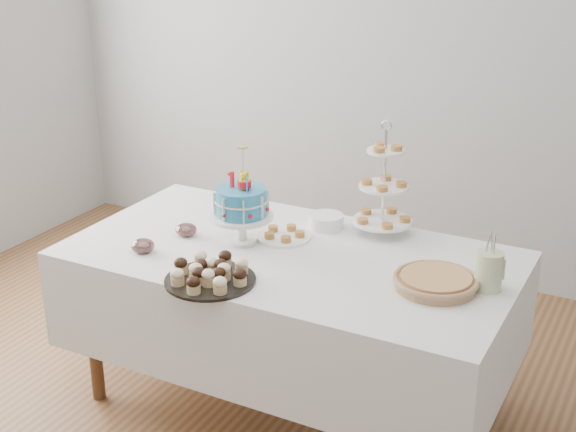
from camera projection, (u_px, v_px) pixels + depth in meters
The scene contains 11 objects.
walls at pixel (253, 139), 2.98m from camera, with size 5.04×4.04×2.70m.
table at pixel (290, 300), 3.53m from camera, with size 1.92×1.02×0.77m.
birthday_cake at pixel (242, 218), 3.50m from camera, with size 0.28×0.28×0.43m.
cupcake_tray at pixel (210, 272), 3.16m from camera, with size 0.37×0.37×0.08m.
pie at pixel (436, 281), 3.11m from camera, with size 0.34×0.34×0.05m.
tiered_stand at pixel (384, 187), 3.57m from camera, with size 0.27×0.27×0.53m.
plate_stack at pixel (326, 221), 3.69m from camera, with size 0.16×0.16×0.06m.
pastry_plate at pixel (284, 235), 3.58m from camera, with size 0.25×0.25×0.04m.
jam_bowl_a at pixel (143, 246), 3.44m from camera, with size 0.10×0.10×0.06m.
jam_bowl_b at pixel (186, 230), 3.61m from camera, with size 0.10×0.10×0.06m.
utensil_pitcher at pixel (489, 269), 3.08m from camera, with size 0.11×0.11×0.24m.
Camera 1 is at (1.45, -2.49, 2.17)m, focal length 50.00 mm.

